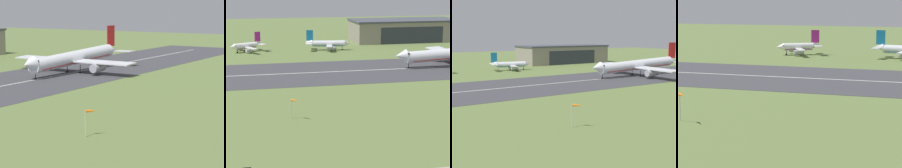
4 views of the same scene
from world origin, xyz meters
TOP-DOWN VIEW (x-y plane):
  - ground_plane at (0.00, 64.89)m, footprint 644.36×644.36m
  - airplane_landing at (75.34, 130.04)m, footprint 55.35×48.34m
  - windsock_pole at (1.49, 73.58)m, footprint 2.04×2.03m

SIDE VIEW (x-z plane):
  - ground_plane at x=0.00m, z-range 0.00..0.00m
  - windsock_pole at x=1.49m, z-range 2.06..7.31m
  - airplane_landing at x=75.34m, z-range -2.79..12.98m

